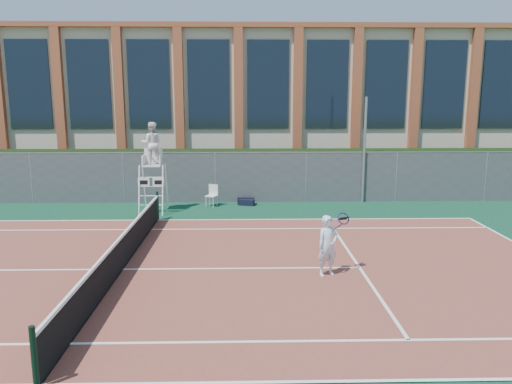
{
  "coord_description": "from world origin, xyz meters",
  "views": [
    {
      "loc": [
        3.3,
        -12.83,
        4.56
      ],
      "look_at": [
        3.66,
        3.0,
        1.56
      ],
      "focal_mm": 35.0,
      "sensor_mm": 36.0,
      "label": 1
    }
  ],
  "objects_px": {
    "steel_pole": "(364,150)",
    "umpire_chair": "(152,146)",
    "plastic_chair": "(212,193)",
    "tennis_player": "(328,245)"
  },
  "relations": [
    {
      "from": "umpire_chair",
      "to": "plastic_chair",
      "type": "distance_m",
      "value": 3.29
    },
    {
      "from": "steel_pole",
      "to": "plastic_chair",
      "type": "height_order",
      "value": "steel_pole"
    },
    {
      "from": "tennis_player",
      "to": "umpire_chair",
      "type": "bearing_deg",
      "value": 127.43
    },
    {
      "from": "umpire_chair",
      "to": "plastic_chair",
      "type": "height_order",
      "value": "umpire_chair"
    },
    {
      "from": "steel_pole",
      "to": "umpire_chair",
      "type": "height_order",
      "value": "steel_pole"
    },
    {
      "from": "plastic_chair",
      "to": "tennis_player",
      "type": "height_order",
      "value": "tennis_player"
    },
    {
      "from": "umpire_chair",
      "to": "tennis_player",
      "type": "xyz_separation_m",
      "value": [
        5.82,
        -7.6,
        -1.85
      ]
    },
    {
      "from": "umpire_chair",
      "to": "steel_pole",
      "type": "bearing_deg",
      "value": 10.51
    },
    {
      "from": "plastic_chair",
      "to": "tennis_player",
      "type": "xyz_separation_m",
      "value": [
        3.51,
        -8.6,
        0.28
      ]
    },
    {
      "from": "plastic_chair",
      "to": "tennis_player",
      "type": "relative_size",
      "value": 0.57
    }
  ]
}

